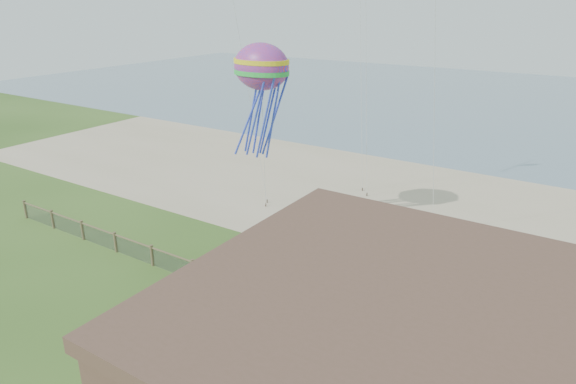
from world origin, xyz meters
name	(u,v)px	position (x,y,z in m)	size (l,w,h in m)	color
ground	(146,367)	(0.00, 0.00, 0.00)	(160.00, 160.00, 0.00)	#32511B
sand_beach	(374,198)	(0.00, 22.00, 0.00)	(72.00, 20.00, 0.02)	tan
ocean	(503,103)	(0.00, 66.00, 0.00)	(160.00, 68.00, 0.02)	slate
chainlink_fence	(239,288)	(0.00, 6.00, 0.55)	(36.20, 0.20, 1.25)	brown
octopus_kite	(262,99)	(-3.76, 13.36, 8.25)	(3.52, 2.48, 7.25)	#FF3628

